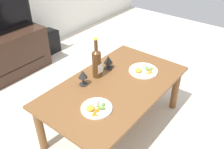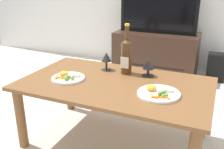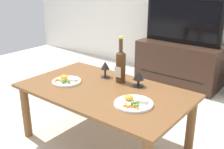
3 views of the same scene
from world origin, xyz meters
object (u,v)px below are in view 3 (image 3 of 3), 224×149
(tv_stand, at_px, (179,63))
(goblet_right, at_px, (139,76))
(wine_bottle, at_px, (121,65))
(tv_screen, at_px, (183,20))
(goblet_left, at_px, (105,66))
(dining_table, at_px, (104,98))
(dinner_plate_left, at_px, (66,81))
(dinner_plate_right, at_px, (134,103))

(tv_stand, relative_size, goblet_right, 7.88)
(wine_bottle, xyz_separation_m, goblet_right, (0.17, 0.01, -0.06))
(tv_screen, relative_size, goblet_left, 6.75)
(tv_screen, distance_m, goblet_right, 1.50)
(dining_table, distance_m, tv_stand, 1.68)
(goblet_left, distance_m, dinner_plate_left, 0.36)
(dining_table, bearing_deg, tv_screen, 94.13)
(dinner_plate_right, bearing_deg, dinner_plate_left, -179.92)
(tv_screen, bearing_deg, dining_table, -85.87)
(dinner_plate_left, relative_size, dinner_plate_right, 0.89)
(wine_bottle, bearing_deg, dinner_plate_right, -41.49)
(goblet_right, relative_size, dinner_plate_right, 0.49)
(dining_table, height_order, wine_bottle, wine_bottle)
(tv_screen, relative_size, goblet_right, 7.28)
(tv_stand, relative_size, goblet_left, 7.31)
(tv_stand, xyz_separation_m, wine_bottle, (0.13, -1.46, 0.38))
(dining_table, distance_m, goblet_left, 0.33)
(tv_stand, height_order, wine_bottle, wine_bottle)
(tv_screen, height_order, dinner_plate_left, tv_screen)
(goblet_left, bearing_deg, dinner_plate_left, -119.98)
(wine_bottle, height_order, goblet_left, wine_bottle)
(tv_screen, relative_size, dinner_plate_left, 4.00)
(dinner_plate_right, bearing_deg, tv_screen, 104.70)
(tv_stand, relative_size, dinner_plate_right, 3.85)
(tv_stand, distance_m, tv_screen, 0.56)
(wine_bottle, relative_size, dinner_plate_right, 1.40)
(dining_table, bearing_deg, tv_stand, 94.13)
(goblet_left, distance_m, dinner_plate_right, 0.59)
(tv_screen, height_order, goblet_left, tv_screen)
(tv_screen, xyz_separation_m, dinner_plate_left, (-0.22, -1.75, -0.32))
(goblet_right, xyz_separation_m, dinner_plate_right, (0.16, -0.30, -0.07))
(goblet_left, relative_size, dinner_plate_right, 0.53)
(tv_screen, xyz_separation_m, goblet_left, (-0.05, -1.45, -0.24))
(wine_bottle, distance_m, dinner_plate_left, 0.48)
(dining_table, relative_size, tv_stand, 1.27)
(dining_table, xyz_separation_m, tv_screen, (-0.12, 1.66, 0.41))
(wine_bottle, xyz_separation_m, dinner_plate_left, (-0.35, -0.29, -0.14))
(dining_table, bearing_deg, dinner_plate_right, -13.69)
(wine_bottle, relative_size, goblet_right, 2.87)
(dining_table, height_order, goblet_left, goblet_left)
(dining_table, distance_m, goblet_right, 0.33)
(goblet_left, relative_size, goblet_right, 1.08)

